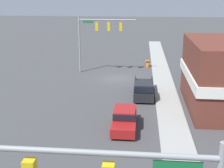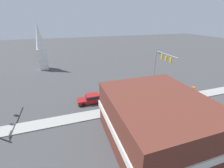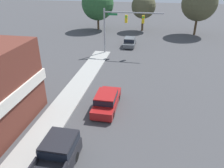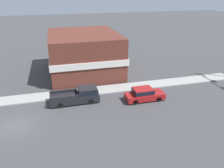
# 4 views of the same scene
# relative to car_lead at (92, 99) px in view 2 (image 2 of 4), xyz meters

# --- Properties ---
(ground_plane) EXTENTS (200.00, 200.00, 0.00)m
(ground_plane) POSITION_rel_car_lead_xyz_m (1.78, -14.55, -0.82)
(ground_plane) COLOR #424244
(sidewalk_curb) EXTENTS (2.40, 60.00, 0.14)m
(sidewalk_curb) POSITION_rel_car_lead_xyz_m (-3.92, -14.55, -0.75)
(sidewalk_curb) COLOR #9E9E99
(sidewalk_curb) RESTS_ON ground
(near_signal_assembly) EXTENTS (7.52, 0.49, 7.49)m
(near_signal_assembly) POSITION_rel_car_lead_xyz_m (4.52, -17.42, 4.71)
(near_signal_assembly) COLOR gray
(near_signal_assembly) RESTS_ON ground
(car_lead) EXTENTS (1.85, 4.79, 1.57)m
(car_lead) POSITION_rel_car_lead_xyz_m (0.00, 0.00, 0.00)
(car_lead) COLOR black
(car_lead) RESTS_ON ground
(pickup_truck_parked) EXTENTS (1.98, 5.73, 1.82)m
(pickup_truck_parked) POSITION_rel_car_lead_xyz_m (-1.53, -7.70, 0.08)
(pickup_truck_parked) COLOR black
(pickup_truck_parked) RESTS_ON ground
(construction_barrel) EXTENTS (0.64, 0.64, 0.98)m
(construction_barrel) POSITION_rel_car_lead_xyz_m (-2.12, -21.23, -0.32)
(construction_barrel) COLOR orange
(construction_barrel) RESTS_ON ground
(corner_brick_building) EXTENTS (12.57, 10.83, 6.28)m
(corner_brick_building) POSITION_rel_car_lead_xyz_m (-11.75, -5.49, 2.31)
(corner_brick_building) COLOR brown
(corner_brick_building) RESTS_ON ground
(church_steeple) EXTENTS (2.55, 2.55, 13.51)m
(church_steeple) POSITION_rel_car_lead_xyz_m (23.88, 9.78, 6.25)
(church_steeple) COLOR white
(church_steeple) RESTS_ON ground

